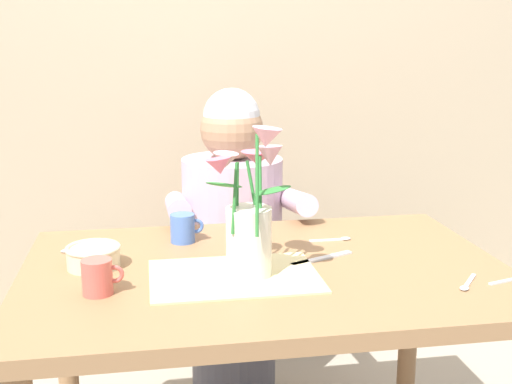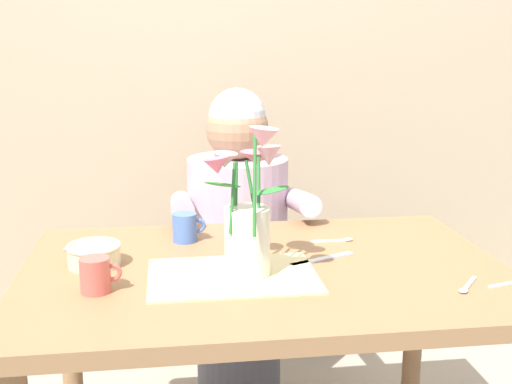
{
  "view_description": "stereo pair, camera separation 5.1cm",
  "coord_description": "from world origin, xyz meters",
  "views": [
    {
      "loc": [
        -0.28,
        -1.5,
        1.3
      ],
      "look_at": [
        -0.02,
        0.05,
        0.92
      ],
      "focal_mm": 45.52,
      "sensor_mm": 36.0,
      "label": 1
    },
    {
      "loc": [
        -0.23,
        -1.51,
        1.3
      ],
      "look_at": [
        -0.02,
        0.05,
        0.92
      ],
      "focal_mm": 45.52,
      "sensor_mm": 36.0,
      "label": 2
    }
  ],
  "objects": [
    {
      "name": "coffee_cup",
      "position": [
        -0.4,
        -0.11,
        0.78
      ],
      "size": [
        0.09,
        0.07,
        0.08
      ],
      "color": "#CC564C",
      "rests_on": "dining_table"
    },
    {
      "name": "spoon_1",
      "position": [
        0.24,
        0.18,
        0.74
      ],
      "size": [
        0.12,
        0.02,
        0.01
      ],
      "color": "silver",
      "rests_on": "dining_table"
    },
    {
      "name": "spoon_0",
      "position": [
        -0.48,
        0.19,
        0.74
      ],
      "size": [
        0.12,
        0.02,
        0.01
      ],
      "color": "silver",
      "rests_on": "dining_table"
    },
    {
      "name": "ceramic_bowl",
      "position": [
        -0.42,
        0.07,
        0.77
      ],
      "size": [
        0.14,
        0.14,
        0.06
      ],
      "color": "beige",
      "rests_on": "dining_table"
    },
    {
      "name": "flower_vase",
      "position": [
        -0.05,
        -0.06,
        0.89
      ],
      "size": [
        0.22,
        0.25,
        0.37
      ],
      "color": "silver",
      "rests_on": "dining_table"
    },
    {
      "name": "seated_person",
      "position": [
        -0.0,
        0.62,
        0.56
      ],
      "size": [
        0.45,
        0.47,
        1.14
      ],
      "rotation": [
        0.0,
        0.0,
        -0.0
      ],
      "color": "#4C4C56",
      "rests_on": "ground_plane"
    },
    {
      "name": "striped_placemat",
      "position": [
        -0.09,
        -0.06,
        0.74
      ],
      "size": [
        0.4,
        0.28,
        0.0
      ],
      "primitive_type": "cube",
      "color": "beige",
      "rests_on": "dining_table"
    },
    {
      "name": "wood_panel_backdrop",
      "position": [
        0.0,
        1.05,
        1.25
      ],
      "size": [
        4.0,
        0.1,
        2.5
      ],
      "primitive_type": "cube",
      "color": "tan",
      "rests_on": "ground_plane"
    },
    {
      "name": "tea_cup",
      "position": [
        -0.19,
        0.24,
        0.78
      ],
      "size": [
        0.09,
        0.07,
        0.08
      ],
      "color": "#476BB7",
      "rests_on": "dining_table"
    },
    {
      "name": "dining_table",
      "position": [
        0.0,
        0.0,
        0.64
      ],
      "size": [
        1.2,
        0.8,
        0.74
      ],
      "color": "olive",
      "rests_on": "ground_plane"
    },
    {
      "name": "spoon_2",
      "position": [
        0.43,
        -0.2,
        0.74
      ],
      "size": [
        0.09,
        0.1,
        0.01
      ],
      "color": "silver",
      "rests_on": "dining_table"
    },
    {
      "name": "dinner_knife",
      "position": [
        0.15,
        0.03,
        0.74
      ],
      "size": [
        0.18,
        0.09,
        0.0
      ],
      "primitive_type": "cube",
      "rotation": [
        0.0,
        0.0,
        0.4
      ],
      "color": "silver",
      "rests_on": "dining_table"
    }
  ]
}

